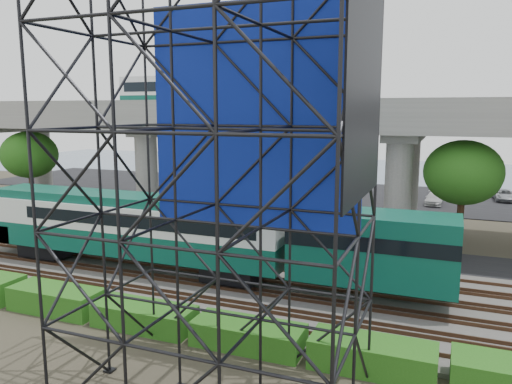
% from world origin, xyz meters
% --- Properties ---
extents(ground, '(140.00, 140.00, 0.00)m').
position_xyz_m(ground, '(0.00, 0.00, 0.00)').
color(ground, '#474233').
rests_on(ground, ground).
extents(ballast_bed, '(90.00, 12.00, 0.20)m').
position_xyz_m(ballast_bed, '(0.00, 2.00, 0.10)').
color(ballast_bed, slate).
rests_on(ballast_bed, ground).
extents(service_road, '(90.00, 5.00, 0.08)m').
position_xyz_m(service_road, '(0.00, 10.50, 0.04)').
color(service_road, black).
rests_on(service_road, ground).
extents(parking_lot, '(90.00, 18.00, 0.08)m').
position_xyz_m(parking_lot, '(0.00, 34.00, 0.04)').
color(parking_lot, black).
rests_on(parking_lot, ground).
extents(harbor_water, '(140.00, 40.00, 0.03)m').
position_xyz_m(harbor_water, '(0.00, 56.00, 0.01)').
color(harbor_water, '#4A627A').
rests_on(harbor_water, ground).
extents(rail_tracks, '(90.00, 9.52, 0.16)m').
position_xyz_m(rail_tracks, '(0.00, 2.00, 0.28)').
color(rail_tracks, '#472D1E').
rests_on(rail_tracks, ballast_bed).
extents(commuter_train, '(29.30, 3.06, 4.30)m').
position_xyz_m(commuter_train, '(-1.93, 2.00, 2.88)').
color(commuter_train, black).
rests_on(commuter_train, rail_tracks).
extents(overpass, '(80.00, 12.00, 12.40)m').
position_xyz_m(overpass, '(-0.59, 16.00, 8.21)').
color(overpass, '#9E9B93').
rests_on(overpass, ground).
extents(scaffold_tower, '(9.36, 6.36, 15.00)m').
position_xyz_m(scaffold_tower, '(6.48, -7.98, 7.47)').
color(scaffold_tower, black).
rests_on(scaffold_tower, ground).
extents(hedge_strip, '(34.60, 1.80, 1.20)m').
position_xyz_m(hedge_strip, '(1.01, -4.30, 0.56)').
color(hedge_strip, '#1C5212').
rests_on(hedge_strip, ground).
extents(trees, '(40.94, 16.94, 7.69)m').
position_xyz_m(trees, '(-4.67, 16.17, 5.57)').
color(trees, '#382314').
rests_on(trees, ground).
extents(suv, '(6.13, 4.65, 1.55)m').
position_xyz_m(suv, '(-16.33, 9.77, 0.85)').
color(suv, black).
rests_on(suv, service_road).
extents(parked_cars, '(38.66, 9.24, 1.19)m').
position_xyz_m(parked_cars, '(1.25, 33.68, 0.66)').
color(parked_cars, silver).
rests_on(parked_cars, parking_lot).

